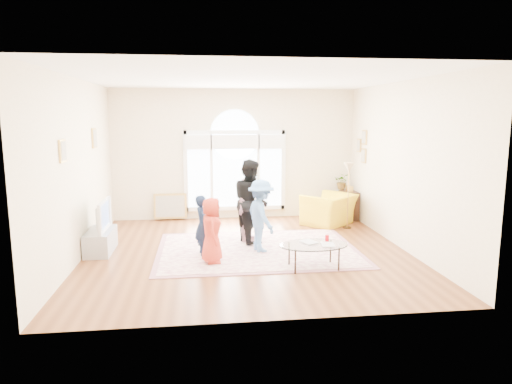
{
  "coord_description": "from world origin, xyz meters",
  "views": [
    {
      "loc": [
        -0.85,
        -8.31,
        2.52
      ],
      "look_at": [
        0.2,
        0.3,
        1.09
      ],
      "focal_mm": 32.0,
      "sensor_mm": 36.0,
      "label": 1
    }
  ],
  "objects": [
    {
      "name": "floor_lamp",
      "position": [
        2.47,
        1.58,
        1.28
      ],
      "size": [
        0.29,
        0.29,
        1.51
      ],
      "color": "black",
      "rests_on": "ground"
    },
    {
      "name": "child_blue",
      "position": [
        0.25,
        -0.05,
        0.7
      ],
      "size": [
        0.72,
        0.98,
        1.36
      ],
      "primitive_type": "imported",
      "rotation": [
        0.0,
        0.0,
        1.84
      ],
      "color": "#5484C2",
      "rests_on": "area_rug"
    },
    {
      "name": "tv_console",
      "position": [
        -2.75,
        0.3,
        0.21
      ],
      "size": [
        0.45,
        1.0,
        0.42
      ],
      "primitive_type": "cube",
      "color": "#919499",
      "rests_on": "ground"
    },
    {
      "name": "potted_plant",
      "position": [
        2.7,
        2.76,
        0.9
      ],
      "size": [
        0.45,
        0.42,
        0.41
      ],
      "primitive_type": "imported",
      "rotation": [
        0.0,
        0.0,
        -0.33
      ],
      "color": "#33722D",
      "rests_on": "plant_pedestal"
    },
    {
      "name": "plant_pedestal",
      "position": [
        2.7,
        2.76,
        0.35
      ],
      "size": [
        0.2,
        0.2,
        0.7
      ],
      "primitive_type": "cylinder",
      "color": "white",
      "rests_on": "ground"
    },
    {
      "name": "child_black",
      "position": [
        0.13,
        0.64,
        0.86
      ],
      "size": [
        0.83,
        0.96,
        1.68
      ],
      "primitive_type": "imported",
      "rotation": [
        0.0,
        0.0,
        1.85
      ],
      "color": "black",
      "rests_on": "area_rug"
    },
    {
      "name": "ground",
      "position": [
        0.0,
        0.0,
        0.0
      ],
      "size": [
        6.0,
        6.0,
        0.0
      ],
      "primitive_type": "plane",
      "color": "#552B14",
      "rests_on": "ground"
    },
    {
      "name": "area_rug",
      "position": [
        0.21,
        0.08,
        0.01
      ],
      "size": [
        3.6,
        2.6,
        0.02
      ],
      "primitive_type": "cube",
      "color": "beige",
      "rests_on": "ground"
    },
    {
      "name": "side_cabinet",
      "position": [
        2.78,
        2.44,
        0.35
      ],
      "size": [
        0.4,
        0.5,
        0.7
      ],
      "primitive_type": "cube",
      "color": "black",
      "rests_on": "ground"
    },
    {
      "name": "armchair",
      "position": [
        2.14,
        1.96,
        0.36
      ],
      "size": [
        1.47,
        1.46,
        0.72
      ],
      "primitive_type": "imported",
      "rotation": [
        0.0,
        0.0,
        3.86
      ],
      "color": "yellow",
      "rests_on": "ground"
    },
    {
      "name": "room_shell",
      "position": [
        0.01,
        2.83,
        1.57
      ],
      "size": [
        6.0,
        6.0,
        6.0
      ],
      "color": "beige",
      "rests_on": "ground"
    },
    {
      "name": "coffee_table",
      "position": [
        1.01,
        -1.11,
        0.4
      ],
      "size": [
        1.2,
        0.8,
        0.54
      ],
      "rotation": [
        0.0,
        0.0,
        0.05
      ],
      "color": "silver",
      "rests_on": "ground"
    },
    {
      "name": "television",
      "position": [
        -2.74,
        0.3,
        0.71
      ],
      "size": [
        0.17,
        0.99,
        0.57
      ],
      "color": "black",
      "rests_on": "tv_console"
    },
    {
      "name": "child_navy",
      "position": [
        -0.84,
        -0.13,
        0.57
      ],
      "size": [
        0.33,
        0.44,
        1.1
      ],
      "primitive_type": "imported",
      "rotation": [
        0.0,
        0.0,
        1.75
      ],
      "color": "#131E37",
      "rests_on": "area_rug"
    },
    {
      "name": "rug_border",
      "position": [
        0.21,
        0.08,
        0.01
      ],
      "size": [
        3.8,
        2.8,
        0.01
      ],
      "primitive_type": "cube",
      "color": "#99616A",
      "rests_on": "ground"
    },
    {
      "name": "child_red",
      "position": [
        -0.68,
        -0.62,
        0.59
      ],
      "size": [
        0.37,
        0.57,
        1.14
      ],
      "primitive_type": "imported",
      "rotation": [
        0.0,
        0.0,
        1.59
      ],
      "color": "red",
      "rests_on": "area_rug"
    },
    {
      "name": "leaning_picture",
      "position": [
        -1.61,
        2.9,
        0.0
      ],
      "size": [
        0.8,
        0.14,
        0.62
      ],
      "primitive_type": "cube",
      "rotation": [
        -0.14,
        0.0,
        0.0
      ],
      "color": "tan",
      "rests_on": "ground"
    },
    {
      "name": "child_pink",
      "position": [
        0.04,
        0.7,
        0.67
      ],
      "size": [
        0.56,
        0.82,
        1.29
      ],
      "primitive_type": "imported",
      "rotation": [
        0.0,
        0.0,
        1.21
      ],
      "color": "#CB92A0",
      "rests_on": "area_rug"
    }
  ]
}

